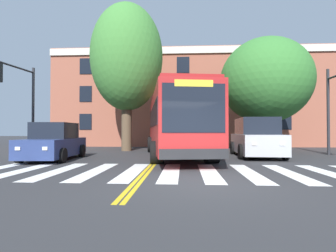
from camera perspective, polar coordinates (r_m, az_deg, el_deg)
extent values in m
plane|color=#303033|center=(7.32, 6.57, -12.14)|extent=(120.00, 120.00, 0.00)
cube|color=white|center=(10.69, -29.06, -8.46)|extent=(0.62, 4.09, 0.01)
cube|color=white|center=(10.05, -22.69, -8.99)|extent=(0.62, 4.09, 0.01)
cube|color=white|center=(9.55, -15.53, -9.46)|extent=(0.62, 4.09, 0.01)
cube|color=white|center=(9.21, -7.70, -9.80)|extent=(0.62, 4.09, 0.01)
cube|color=white|center=(9.05, 0.57, -9.97)|extent=(0.62, 4.09, 0.01)
cube|color=white|center=(9.08, 8.97, -9.93)|extent=(0.62, 4.09, 0.01)
cube|color=white|center=(9.29, 17.15, -9.69)|extent=(0.62, 4.09, 0.01)
cube|color=white|center=(9.68, 24.80, -9.29)|extent=(0.62, 4.09, 0.01)
cube|color=white|center=(10.22, 31.73, -8.79)|extent=(0.62, 4.09, 0.01)
cube|color=gold|center=(23.01, -0.13, -4.53)|extent=(0.12, 36.00, 0.01)
cube|color=gold|center=(23.00, 0.27, -4.53)|extent=(0.12, 36.00, 0.01)
cube|color=#B22323|center=(14.73, 1.47, 0.73)|extent=(4.12, 11.50, 2.88)
cube|color=black|center=(14.94, 6.25, 1.81)|extent=(1.55, 10.24, 1.04)
cube|color=black|center=(14.64, -3.40, 1.87)|extent=(1.55, 10.24, 1.04)
cube|color=black|center=(9.18, 5.66, 3.95)|extent=(2.22, 0.35, 1.73)
cube|color=yellow|center=(9.29, 5.66, 9.27)|extent=(1.36, 0.23, 0.24)
cube|color=#232326|center=(9.16, 5.71, -6.11)|extent=(2.42, 0.46, 0.36)
cube|color=maroon|center=(14.85, 1.47, 6.60)|extent=(3.90, 11.03, 0.16)
cylinder|color=black|center=(11.55, 9.44, -5.59)|extent=(0.70, 1.05, 0.98)
cylinder|color=black|center=(11.18, -2.46, -5.75)|extent=(0.70, 1.05, 0.98)
cylinder|color=black|center=(17.42, 4.37, -4.05)|extent=(0.70, 1.05, 0.98)
cylinder|color=black|center=(17.18, -3.47, -4.10)|extent=(0.70, 1.05, 0.98)
cylinder|color=black|center=(18.51, 3.79, -3.88)|extent=(0.70, 1.05, 0.98)
cylinder|color=black|center=(18.28, -3.59, -3.91)|extent=(0.70, 1.05, 0.98)
cube|color=navy|center=(13.96, -23.58, -4.25)|extent=(2.13, 4.46, 0.85)
cube|color=black|center=(14.06, -23.35, -0.92)|extent=(1.79, 2.20, 0.77)
cube|color=white|center=(11.73, -25.22, -4.45)|extent=(0.20, 0.05, 0.14)
cube|color=white|center=(12.22, -29.93, -4.27)|extent=(0.20, 0.05, 0.14)
cylinder|color=black|center=(12.39, -21.98, -5.96)|extent=(0.27, 0.67, 0.66)
cylinder|color=black|center=(13.17, -29.63, -5.60)|extent=(0.27, 0.67, 0.66)
cylinder|color=black|center=(14.93, -18.26, -5.13)|extent=(0.27, 0.67, 0.66)
cylinder|color=black|center=(15.58, -24.87, -4.91)|extent=(0.27, 0.67, 0.66)
cube|color=#B7BABF|center=(14.99, 18.62, -3.65)|extent=(2.27, 4.82, 1.01)
cube|color=black|center=(15.02, 18.56, -0.04)|extent=(1.98, 3.02, 0.88)
cube|color=white|center=(12.84, 23.61, -3.61)|extent=(0.20, 0.05, 0.14)
cube|color=white|center=(12.52, 18.27, -3.72)|extent=(0.20, 0.05, 0.14)
cylinder|color=black|center=(13.87, 24.17, -5.20)|extent=(0.26, 0.77, 0.76)
cylinder|color=black|center=(13.37, 15.63, -5.41)|extent=(0.26, 0.77, 0.76)
cylinder|color=black|center=(16.67, 21.02, -4.50)|extent=(0.26, 0.77, 0.76)
cylinder|color=black|center=(16.26, 13.90, -4.63)|extent=(0.26, 0.77, 0.76)
cube|color=#236B70|center=(24.24, 0.25, -2.98)|extent=(1.83, 4.21, 0.84)
cube|color=black|center=(24.27, 0.25, -1.02)|extent=(1.64, 2.32, 0.82)
cube|color=white|center=(22.10, 1.32, -2.95)|extent=(0.20, 0.04, 0.14)
cube|color=white|center=(22.17, -1.47, -2.95)|extent=(0.20, 0.04, 0.14)
cylinder|color=black|center=(22.92, 2.36, -3.80)|extent=(0.22, 0.60, 0.60)
cylinder|color=black|center=(23.03, -2.23, -3.79)|extent=(0.22, 0.60, 0.60)
cylinder|color=black|center=(25.52, 2.49, -3.52)|extent=(0.22, 0.60, 0.60)
cylinder|color=black|center=(25.62, -1.64, -3.51)|extent=(0.22, 0.60, 0.60)
cylinder|color=#28282D|center=(17.99, 31.51, 2.65)|extent=(0.16, 0.16, 5.03)
cylinder|color=#28282D|center=(18.63, -27.31, 3.05)|extent=(0.16, 0.16, 5.39)
cylinder|color=#28282D|center=(17.83, -30.12, 11.01)|extent=(0.45, 2.89, 0.11)
cylinder|color=#28282D|center=(18.65, 4.56, 1.64)|extent=(0.16, 0.16, 4.56)
cylinder|color=#28282D|center=(16.80, 4.35, 8.28)|extent=(0.33, 4.09, 0.11)
cube|color=yellow|center=(14.84, 4.11, 7.18)|extent=(0.35, 0.30, 1.00)
cylinder|color=red|center=(14.74, 4.09, 8.42)|extent=(0.22, 0.04, 0.22)
cylinder|color=black|center=(14.69, 4.09, 7.26)|extent=(0.22, 0.04, 0.22)
cylinder|color=black|center=(14.65, 4.09, 6.10)|extent=(0.22, 0.04, 0.22)
cylinder|color=#4C3D2D|center=(18.55, 20.48, -1.69)|extent=(0.72, 0.72, 2.35)
ellipsoid|color=#387A33|center=(18.85, 20.41, 9.22)|extent=(6.37, 6.72, 5.63)
cylinder|color=brown|center=(18.62, -8.99, -0.14)|extent=(0.72, 0.72, 3.39)
ellipsoid|color=#428438|center=(19.33, -8.95, 14.56)|extent=(5.69, 5.96, 7.55)
cube|color=#9E5642|center=(27.50, 12.34, 5.26)|extent=(32.36, 8.51, 8.82)
cube|color=beige|center=(24.11, 14.02, 15.91)|extent=(32.36, 0.16, 0.60)
cube|color=black|center=(24.27, -17.52, 0.90)|extent=(1.10, 0.06, 1.40)
cube|color=black|center=(22.71, 3.31, 0.98)|extent=(1.10, 0.06, 1.40)
cube|color=black|center=(24.32, 24.09, 0.94)|extent=(1.10, 0.06, 1.40)
cube|color=black|center=(24.48, -17.49, 6.69)|extent=(1.10, 0.06, 1.40)
cube|color=black|center=(22.93, 3.30, 7.16)|extent=(1.10, 0.06, 1.40)
cube|color=black|center=(24.53, 24.05, 6.71)|extent=(1.10, 0.06, 1.40)
cube|color=black|center=(24.93, -17.45, 12.32)|extent=(1.10, 0.06, 1.40)
cube|color=black|center=(23.41, 3.30, 13.15)|extent=(1.10, 0.06, 1.40)
cube|color=black|center=(24.97, 24.01, 12.34)|extent=(1.10, 0.06, 1.40)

